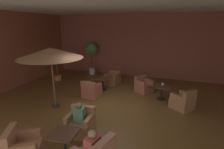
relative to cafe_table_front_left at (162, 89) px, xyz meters
The scene contains 18 objects.
ground_plane 2.65m from the cafe_table_front_left, 138.93° to the right, with size 11.35×10.29×0.02m, color brown.
wall_back_brick 4.20m from the cafe_table_front_left, 120.09° to the left, with size 11.35×0.08×3.96m, color brown.
ceiling_slab 4.38m from the cafe_table_front_left, 138.93° to the right, with size 11.35×10.29×0.06m, color silver.
cafe_table_front_left is the anchor object (origin of this frame).
armchair_front_left_north 1.13m from the cafe_table_front_left, 145.38° to the left, with size 0.99×0.99×0.80m.
armchair_front_left_east 1.14m from the cafe_table_front_left, 37.55° to the right, with size 1.05×1.04×0.85m.
cafe_table_front_right 2.98m from the cafe_table_front_left, behind, with size 0.72×0.72×0.64m.
armchair_front_right_north 3.24m from the cafe_table_front_left, 164.88° to the right, with size 0.82×0.83×0.82m.
armchair_front_right_east 3.05m from the cafe_table_front_left, 156.36° to the left, with size 0.85×0.91×0.79m.
cafe_table_mid_center 4.97m from the cafe_table_front_left, 114.95° to the right, with size 0.73×0.73×0.64m.
armchair_mid_center_east 4.14m from the cafe_table_front_left, 122.00° to the right, with size 0.86×0.83×0.81m.
armchair_mid_center_south 5.83m from the cafe_table_front_left, 120.43° to the right, with size 1.03×1.02×0.90m.
patio_umbrella_tall_red 5.00m from the cafe_table_front_left, 150.65° to the right, with size 2.48×2.48×2.47m.
potted_tree_left_corner 6.34m from the cafe_table_front_left, behind, with size 0.71×0.71×1.67m.
potted_tree_mid_left 5.71m from the cafe_table_front_left, 150.06° to the left, with size 0.82×0.82×2.18m.
patron_blue_shirt 4.17m from the cafe_table_front_left, 121.65° to the right, with size 0.34×0.28×0.64m.
patron_by_window 4.88m from the cafe_table_front_left, 103.80° to the right, with size 0.32×0.40×0.63m.
iced_drink_cup 0.25m from the cafe_table_front_left, 84.03° to the left, with size 0.08×0.08×0.11m, color white.
Camera 1 is at (2.34, -6.03, 3.30)m, focal length 28.03 mm.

